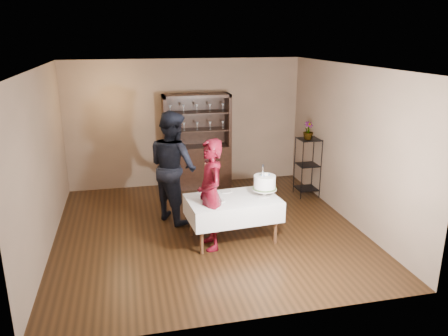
{
  "coord_description": "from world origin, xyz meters",
  "views": [
    {
      "loc": [
        -1.25,
        -6.65,
        3.17
      ],
      "look_at": [
        0.3,
        0.1,
        1.05
      ],
      "focal_mm": 35.0,
      "sensor_mm": 36.0,
      "label": 1
    }
  ],
  "objects": [
    {
      "name": "floor",
      "position": [
        0.0,
        0.0,
        0.0
      ],
      "size": [
        5.0,
        5.0,
        0.0
      ],
      "primitive_type": "plane",
      "color": "black",
      "rests_on": "ground"
    },
    {
      "name": "ceiling",
      "position": [
        0.0,
        0.0,
        2.7
      ],
      "size": [
        5.0,
        5.0,
        0.0
      ],
      "primitive_type": "plane",
      "rotation": [
        3.14,
        0.0,
        0.0
      ],
      "color": "silver",
      "rests_on": "back_wall"
    },
    {
      "name": "back_wall",
      "position": [
        0.0,
        2.5,
        1.35
      ],
      "size": [
        5.0,
        0.02,
        2.7
      ],
      "primitive_type": "cube",
      "color": "brown",
      "rests_on": "floor"
    },
    {
      "name": "wall_left",
      "position": [
        -2.5,
        0.0,
        1.35
      ],
      "size": [
        0.02,
        5.0,
        2.7
      ],
      "primitive_type": "cube",
      "color": "brown",
      "rests_on": "floor"
    },
    {
      "name": "wall_right",
      "position": [
        2.5,
        0.0,
        1.35
      ],
      "size": [
        0.02,
        5.0,
        2.7
      ],
      "primitive_type": "cube",
      "color": "brown",
      "rests_on": "floor"
    },
    {
      "name": "china_hutch",
      "position": [
        0.2,
        2.25,
        0.66
      ],
      "size": [
        1.4,
        0.48,
        2.0
      ],
      "color": "black",
      "rests_on": "floor"
    },
    {
      "name": "plant_etagere",
      "position": [
        2.28,
        1.2,
        0.65
      ],
      "size": [
        0.42,
        0.42,
        1.2
      ],
      "color": "black",
      "rests_on": "floor"
    },
    {
      "name": "cake_table",
      "position": [
        0.32,
        -0.43,
        0.54
      ],
      "size": [
        1.49,
        0.99,
        0.71
      ],
      "rotation": [
        0.0,
        0.0,
        0.08
      ],
      "color": "silver",
      "rests_on": "floor"
    },
    {
      "name": "woman",
      "position": [
        -0.07,
        -0.6,
        0.86
      ],
      "size": [
        0.47,
        0.67,
        1.72
      ],
      "primitive_type": "imported",
      "rotation": [
        0.0,
        0.0,
        -1.47
      ],
      "color": "#3E050F",
      "rests_on": "floor"
    },
    {
      "name": "man",
      "position": [
        -0.49,
        0.63,
        0.98
      ],
      "size": [
        1.11,
        1.19,
        1.95
      ],
      "primitive_type": "imported",
      "rotation": [
        0.0,
        0.0,
        2.09
      ],
      "color": "black",
      "rests_on": "floor"
    },
    {
      "name": "cake",
      "position": [
        0.83,
        -0.44,
        0.92
      ],
      "size": [
        0.45,
        0.45,
        0.53
      ],
      "rotation": [
        0.0,
        0.0,
        -0.38
      ],
      "color": "beige",
      "rests_on": "cake_table"
    },
    {
      "name": "plate_near",
      "position": [
        0.05,
        -0.51,
        0.72
      ],
      "size": [
        0.25,
        0.25,
        0.01
      ],
      "primitive_type": "cylinder",
      "rotation": [
        0.0,
        0.0,
        -0.2
      ],
      "color": "beige",
      "rests_on": "cake_table"
    },
    {
      "name": "plate_far",
      "position": [
        0.28,
        -0.12,
        0.72
      ],
      "size": [
        0.23,
        0.23,
        0.01
      ],
      "primitive_type": "cylinder",
      "rotation": [
        0.0,
        0.0,
        0.41
      ],
      "color": "beige",
      "rests_on": "cake_table"
    },
    {
      "name": "potted_plant",
      "position": [
        2.24,
        1.17,
        1.36
      ],
      "size": [
        0.25,
        0.25,
        0.35
      ],
      "primitive_type": "imported",
      "rotation": [
        0.0,
        0.0,
        0.29
      ],
      "color": "#43612E",
      "rests_on": "plant_etagere"
    }
  ]
}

